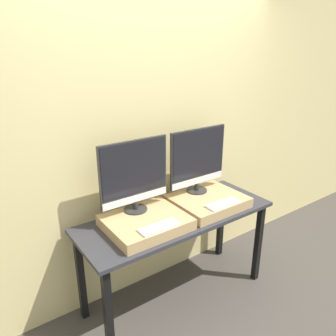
{
  "coord_description": "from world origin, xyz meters",
  "views": [
    {
      "loc": [
        -1.39,
        -1.53,
        2.05
      ],
      "look_at": [
        0.0,
        0.42,
        1.16
      ],
      "focal_mm": 35.0,
      "sensor_mm": 36.0,
      "label": 1
    }
  ],
  "objects_px": {
    "monitor_left": "(134,174)",
    "keyboard_right": "(223,204)",
    "monitor_right": "(198,159)",
    "keyboard_left": "(159,227)"
  },
  "relations": [
    {
      "from": "monitor_left",
      "to": "keyboard_left",
      "type": "bearing_deg",
      "value": -90.0
    },
    {
      "from": "monitor_right",
      "to": "keyboard_left",
      "type": "bearing_deg",
      "value": -152.19
    },
    {
      "from": "keyboard_left",
      "to": "keyboard_right",
      "type": "distance_m",
      "value": 0.61
    },
    {
      "from": "keyboard_left",
      "to": "monitor_left",
      "type": "bearing_deg",
      "value": 90.0
    },
    {
      "from": "monitor_left",
      "to": "keyboard_right",
      "type": "distance_m",
      "value": 0.74
    },
    {
      "from": "monitor_right",
      "to": "keyboard_right",
      "type": "xyz_separation_m",
      "value": [
        0.0,
        -0.32,
        -0.29
      ]
    },
    {
      "from": "monitor_left",
      "to": "monitor_right",
      "type": "xyz_separation_m",
      "value": [
        0.61,
        0.0,
        0.0
      ]
    },
    {
      "from": "monitor_left",
      "to": "monitor_right",
      "type": "distance_m",
      "value": 0.61
    },
    {
      "from": "monitor_left",
      "to": "monitor_right",
      "type": "height_order",
      "value": "same"
    },
    {
      "from": "monitor_right",
      "to": "monitor_left",
      "type": "bearing_deg",
      "value": 180.0
    }
  ]
}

